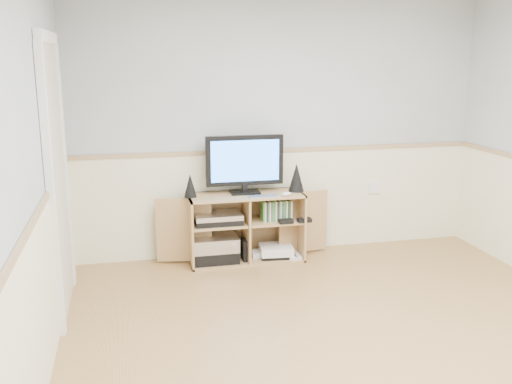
# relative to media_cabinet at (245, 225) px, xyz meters

# --- Properties ---
(room) EXTENTS (4.04, 4.54, 2.54)m
(room) POSITION_rel_media_cabinet_xyz_m (0.34, -1.95, 0.88)
(room) COLOR tan
(room) RESTS_ON ground
(media_cabinet) EXTENTS (1.68, 0.40, 0.65)m
(media_cabinet) POSITION_rel_media_cabinet_xyz_m (0.00, 0.00, 0.00)
(media_cabinet) COLOR tan
(media_cabinet) RESTS_ON floor
(monitor) EXTENTS (0.73, 0.18, 0.55)m
(monitor) POSITION_rel_media_cabinet_xyz_m (0.00, -0.00, 0.62)
(monitor) COLOR black
(monitor) RESTS_ON media_cabinet
(speaker_left) EXTENTS (0.12, 0.12, 0.21)m
(speaker_left) POSITION_rel_media_cabinet_xyz_m (-0.52, -0.03, 0.43)
(speaker_left) COLOR black
(speaker_left) RESTS_ON media_cabinet
(speaker_right) EXTENTS (0.15, 0.15, 0.27)m
(speaker_right) POSITION_rel_media_cabinet_xyz_m (0.50, -0.03, 0.45)
(speaker_right) COLOR black
(speaker_right) RESTS_ON media_cabinet
(keyboard) EXTENTS (0.28, 0.13, 0.01)m
(keyboard) POSITION_rel_media_cabinet_xyz_m (0.13, -0.19, 0.32)
(keyboard) COLOR silver
(keyboard) RESTS_ON media_cabinet
(mouse) EXTENTS (0.11, 0.09, 0.04)m
(mouse) POSITION_rel_media_cabinet_xyz_m (0.36, -0.19, 0.34)
(mouse) COLOR white
(mouse) RESTS_ON media_cabinet
(av_components) EXTENTS (0.52, 0.33, 0.47)m
(av_components) POSITION_rel_media_cabinet_xyz_m (-0.29, -0.05, -0.11)
(av_components) COLOR black
(av_components) RESTS_ON media_cabinet
(game_consoles) EXTENTS (0.45, 0.30, 0.11)m
(game_consoles) POSITION_rel_media_cabinet_xyz_m (0.28, -0.06, -0.26)
(game_consoles) COLOR white
(game_consoles) RESTS_ON media_cabinet
(game_cases) EXTENTS (0.28, 0.13, 0.19)m
(game_cases) POSITION_rel_media_cabinet_xyz_m (0.29, -0.07, 0.15)
(game_cases) COLOR #3F8C3F
(game_cases) RESTS_ON media_cabinet
(wall_outlet) EXTENTS (0.12, 0.03, 0.12)m
(wall_outlet) POSITION_rel_media_cabinet_xyz_m (1.39, 0.16, 0.27)
(wall_outlet) COLOR white
(wall_outlet) RESTS_ON wall_back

